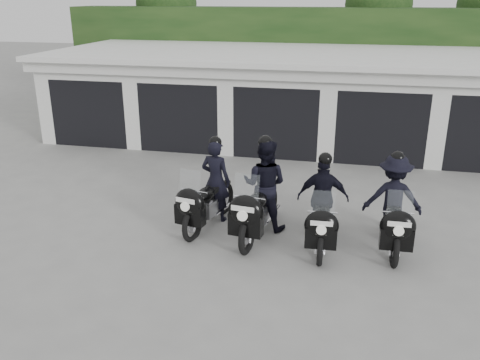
% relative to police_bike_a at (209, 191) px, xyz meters
% --- Properties ---
extents(ground, '(80.00, 80.00, 0.00)m').
position_rel_police_bike_a_xyz_m(ground, '(0.65, -0.41, -0.80)').
color(ground, gray).
rests_on(ground, ground).
extents(garage_block, '(16.40, 6.80, 2.96)m').
position_rel_police_bike_a_xyz_m(garage_block, '(0.65, 7.64, 0.63)').
color(garage_block, white).
rests_on(garage_block, ground).
extents(background_vegetation, '(20.00, 3.90, 5.80)m').
position_rel_police_bike_a_xyz_m(background_vegetation, '(1.03, 12.51, 1.98)').
color(background_vegetation, '#173312').
rests_on(background_vegetation, ground).
extents(police_bike_a, '(0.98, 2.28, 2.00)m').
position_rel_police_bike_a_xyz_m(police_bike_a, '(0.00, 0.00, 0.00)').
color(police_bike_a, black).
rests_on(police_bike_a, ground).
extents(police_bike_b, '(1.05, 2.46, 2.14)m').
position_rel_police_bike_a_xyz_m(police_bike_b, '(1.17, -0.10, 0.11)').
color(police_bike_b, black).
rests_on(police_bike_b, ground).
extents(police_bike_c, '(1.07, 2.21, 1.92)m').
position_rel_police_bike_a_xyz_m(police_bike_c, '(2.46, -0.31, 0.02)').
color(police_bike_c, black).
rests_on(police_bike_c, ground).
extents(police_bike_d, '(1.20, 2.26, 1.97)m').
position_rel_police_bike_a_xyz_m(police_bike_d, '(3.85, -0.04, 0.04)').
color(police_bike_d, black).
rests_on(police_bike_d, ground).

